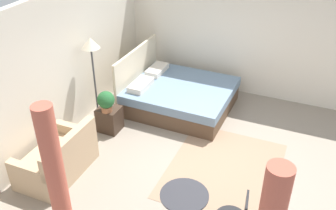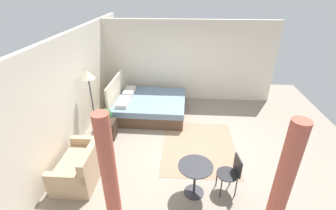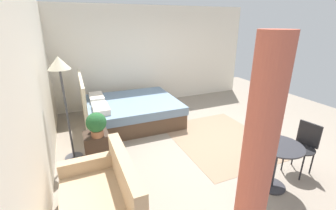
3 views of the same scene
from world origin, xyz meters
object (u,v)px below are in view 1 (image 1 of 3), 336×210
bed (178,95)px  nightstand (110,119)px  couch (58,160)px  balcony_table (184,206)px  vase (110,100)px  potted_plant (106,101)px  floor_lamp (91,52)px

bed → nightstand: size_ratio=4.41×
couch → balcony_table: (-0.32, -2.40, 0.21)m
vase → balcony_table: 3.00m
bed → balcony_table: bearing=-156.5°
bed → vase: (-1.22, 0.94, 0.31)m
couch → potted_plant: 1.45m
floor_lamp → balcony_table: bearing=-126.8°
nightstand → potted_plant: 0.49m
nightstand → balcony_table: bearing=-128.2°
potted_plant → vase: 0.25m
bed → floor_lamp: floor_lamp is taller
vase → floor_lamp: bearing=76.9°
potted_plant → balcony_table: bearing=-127.0°
couch → vase: (1.60, -0.09, 0.33)m
vase → floor_lamp: 1.01m
bed → couch: size_ratio=1.65×
couch → balcony_table: couch is taller
potted_plant → floor_lamp: floor_lamp is taller
vase → balcony_table: (-1.91, -2.30, -0.12)m
vase → balcony_table: bearing=-129.8°
nightstand → vase: vase is taller
nightstand → floor_lamp: floor_lamp is taller
bed → potted_plant: 1.75m
vase → floor_lamp: size_ratio=0.13×
balcony_table → bed: bearing=23.5°
nightstand → floor_lamp: bearing=62.7°
couch → balcony_table: size_ratio=1.89×
nightstand → vase: bearing=11.6°
couch → vase: bearing=-3.3°
vase → nightstand: bearing=-168.4°
couch → balcony_table: 2.43m
couch → floor_lamp: bearing=9.6°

